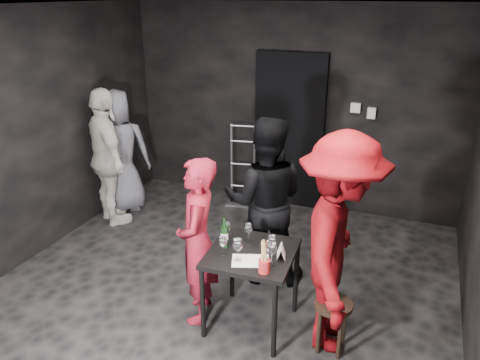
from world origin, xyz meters
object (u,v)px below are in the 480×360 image
at_px(bystander_cream, 106,147).
at_px(bystander_grey, 118,145).
at_px(tasting_table, 251,261).
at_px(hand_truck, 242,189).
at_px(woman_black, 265,189).
at_px(server_red, 198,239).
at_px(wine_bottle, 224,236).
at_px(man_maroon, 341,220).
at_px(stool, 333,313).
at_px(breadstick_cup, 264,257).

height_order(bystander_cream, bystander_grey, bystander_cream).
bearing_deg(tasting_table, bystander_grey, 147.20).
relative_size(hand_truck, tasting_table, 1.52).
height_order(woman_black, bystander_grey, woman_black).
height_order(server_red, bystander_cream, bystander_cream).
bearing_deg(woman_black, wine_bottle, 68.18).
distance_m(man_maroon, bystander_grey, 3.57).
distance_m(woman_black, wine_bottle, 0.81).
xyz_separation_m(stool, bystander_grey, (-3.23, 1.66, 0.56)).
bearing_deg(breadstick_cup, man_maroon, 31.01).
height_order(tasting_table, bystander_cream, bystander_cream).
bearing_deg(server_red, stool, 70.08).
relative_size(tasting_table, stool, 1.60).
bearing_deg(stool, breadstick_cup, -159.91).
relative_size(woman_black, breadstick_cup, 6.73).
bearing_deg(bystander_cream, breadstick_cup, -174.02).
distance_m(man_maroon, breadstick_cup, 0.66).
distance_m(stool, woman_black, 1.37).
distance_m(bystander_cream, breadstick_cup, 2.99).
xyz_separation_m(man_maroon, breadstick_cup, (-0.52, -0.31, -0.28)).
bearing_deg(hand_truck, server_red, -88.14).
relative_size(server_red, bystander_cream, 0.77).
bearing_deg(hand_truck, woman_black, -72.21).
distance_m(bystander_grey, wine_bottle, 2.77).
xyz_separation_m(server_red, breadstick_cup, (0.69, -0.20, 0.09)).
bearing_deg(stool, man_maroon, 99.08).
bearing_deg(bystander_cream, woman_black, -155.59).
height_order(woman_black, bystander_cream, bystander_cream).
height_order(server_red, bystander_grey, bystander_grey).
distance_m(man_maroon, wine_bottle, 1.02).
distance_m(bystander_cream, wine_bottle, 2.48).
bearing_deg(tasting_table, woman_black, 101.17).
xyz_separation_m(server_red, woman_black, (0.33, 0.83, 0.20)).
bearing_deg(hand_truck, stool, -65.13).
distance_m(stool, man_maroon, 0.80).
relative_size(bystander_cream, wine_bottle, 7.49).
bearing_deg(man_maroon, server_red, 87.54).
relative_size(man_maroon, bystander_grey, 1.26).
height_order(server_red, woman_black, woman_black).
bearing_deg(stool, bystander_cream, 157.64).
bearing_deg(breadstick_cup, bystander_cream, 150.23).
height_order(stool, woman_black, woman_black).
xyz_separation_m(stool, breadstick_cup, (-0.54, -0.20, 0.52)).
relative_size(hand_truck, server_red, 0.72).
relative_size(hand_truck, man_maroon, 0.49).
xyz_separation_m(tasting_table, breadstick_cup, (0.20, -0.25, 0.23)).
distance_m(tasting_table, woman_black, 0.87).
bearing_deg(man_maroon, tasting_table, 86.92).
height_order(hand_truck, man_maroon, man_maroon).
xyz_separation_m(bystander_cream, breadstick_cup, (2.59, -1.48, -0.14)).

